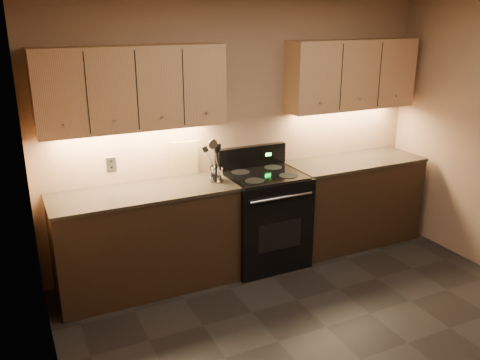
# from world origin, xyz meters

# --- Properties ---
(floor) EXTENTS (4.00, 4.00, 0.00)m
(floor) POSITION_xyz_m (0.00, 0.00, 0.00)
(floor) COLOR black
(floor) RESTS_ON ground
(wall_back) EXTENTS (4.00, 0.04, 2.60)m
(wall_back) POSITION_xyz_m (0.00, 2.00, 1.30)
(wall_back) COLOR #9F7E5D
(wall_back) RESTS_ON ground
(wall_left) EXTENTS (0.04, 4.00, 2.60)m
(wall_left) POSITION_xyz_m (-2.00, 0.00, 1.30)
(wall_left) COLOR #9F7E5D
(wall_left) RESTS_ON ground
(counter_left) EXTENTS (1.62, 0.62, 0.93)m
(counter_left) POSITION_xyz_m (-1.10, 1.70, 0.47)
(counter_left) COLOR black
(counter_left) RESTS_ON ground
(counter_right) EXTENTS (1.46, 0.62, 0.93)m
(counter_right) POSITION_xyz_m (1.18, 1.70, 0.47)
(counter_right) COLOR black
(counter_right) RESTS_ON ground
(stove) EXTENTS (0.76, 0.68, 1.14)m
(stove) POSITION_xyz_m (0.08, 1.68, 0.48)
(stove) COLOR black
(stove) RESTS_ON ground
(upper_cab_left) EXTENTS (1.60, 0.30, 0.70)m
(upper_cab_left) POSITION_xyz_m (-1.10, 1.85, 1.80)
(upper_cab_left) COLOR tan
(upper_cab_left) RESTS_ON wall_back
(upper_cab_right) EXTENTS (1.44, 0.30, 0.70)m
(upper_cab_right) POSITION_xyz_m (1.18, 1.85, 1.80)
(upper_cab_right) COLOR tan
(upper_cab_right) RESTS_ON wall_back
(outlet_plate) EXTENTS (0.08, 0.01, 0.12)m
(outlet_plate) POSITION_xyz_m (-1.30, 1.99, 1.12)
(outlet_plate) COLOR #B2B5BA
(outlet_plate) RESTS_ON wall_back
(utensil_crock) EXTENTS (0.15, 0.15, 0.15)m
(utensil_crock) POSITION_xyz_m (-0.42, 1.67, 1.00)
(utensil_crock) COLOR white
(utensil_crock) RESTS_ON counter_left
(cutting_board) EXTENTS (0.27, 0.07, 0.34)m
(cutting_board) POSITION_xyz_m (-0.62, 1.97, 1.10)
(cutting_board) COLOR #DBC276
(cutting_board) RESTS_ON counter_left
(black_spoon) EXTENTS (0.07, 0.09, 0.33)m
(black_spoon) POSITION_xyz_m (-0.42, 1.70, 1.11)
(black_spoon) COLOR black
(black_spoon) RESTS_ON utensil_crock
(black_turner) EXTENTS (0.12, 0.13, 0.35)m
(black_turner) POSITION_xyz_m (-0.40, 1.66, 1.12)
(black_turner) COLOR black
(black_turner) RESTS_ON utensil_crock
(steel_spatula) EXTENTS (0.24, 0.12, 0.37)m
(steel_spatula) POSITION_xyz_m (-0.39, 1.69, 1.12)
(steel_spatula) COLOR silver
(steel_spatula) RESTS_ON utensil_crock
(steel_skimmer) EXTENTS (0.19, 0.13, 0.40)m
(steel_skimmer) POSITION_xyz_m (-0.38, 1.66, 1.14)
(steel_skimmer) COLOR silver
(steel_skimmer) RESTS_ON utensil_crock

